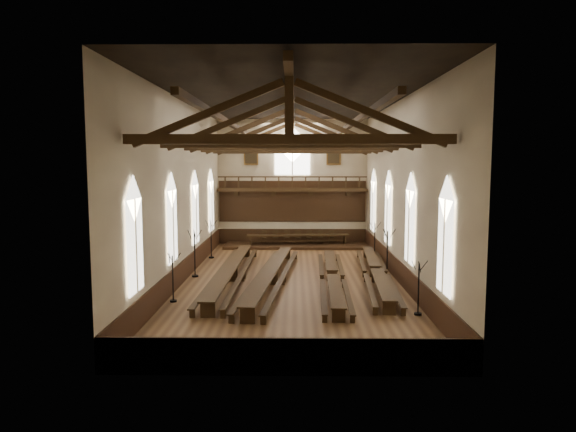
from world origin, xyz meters
The scene contains 21 objects.
ground centered at (0.00, 0.00, 0.00)m, with size 26.00×26.00×0.00m, color brown.
room_walls centered at (0.00, 0.00, 6.46)m, with size 26.00×26.00×26.00m.
wainscot_band centered at (0.00, 0.00, 0.60)m, with size 12.00×26.00×1.20m.
side_windows centered at (0.00, 0.00, 3.74)m, with size 11.85×19.80×4.50m.
end_window centered at (0.00, 12.90, 7.22)m, with size 2.80×0.12×3.80m.
minstrels_gallery centered at (0.00, 12.66, 3.91)m, with size 11.80×1.24×3.70m.
portraits centered at (0.00, 12.90, 7.10)m, with size 7.75×0.09×1.45m.
roof_trusses centered at (0.00, 0.00, 8.22)m, with size 11.70×25.70×2.80m.
refectory_row_a centered at (-3.36, -0.06, 0.58)m, with size 1.73×14.84×0.79m.
refectory_row_b centered at (-1.05, -0.84, 0.58)m, with size 2.30×14.95×0.80m.
refectory_row_c centered at (2.27, -1.06, 0.50)m, with size 1.63×13.91×0.69m.
refectory_row_d centered at (4.80, 0.12, 0.53)m, with size 1.95×14.25×0.72m.
dais centered at (0.45, 11.40, 0.11)m, with size 11.40×3.18×0.21m, color #361D10.
high_table centered at (0.45, 11.40, 0.85)m, with size 8.04×1.54×0.75m.
high_chairs centered at (0.45, 12.18, 0.73)m, with size 5.85×0.45×0.94m.
candelabrum_left_near centered at (-5.55, -4.61, 0.72)m, with size 0.68×0.71×2.36m.
candelabrum_left_mid centered at (-5.55, 0.73, 0.84)m, with size 0.83×0.79×2.76m.
candelabrum_left_far centered at (-5.55, 6.53, 0.81)m, with size 0.80×0.77×2.65m.
candelabrum_right_near centered at (5.55, -6.55, 0.73)m, with size 0.72×0.69×2.39m.
candelabrum_right_mid centered at (5.55, 1.00, 0.85)m, with size 0.80×0.86×2.81m.
candelabrum_right_far centered at (5.55, 5.68, 0.81)m, with size 0.80×0.77×2.66m.
Camera 1 is at (0.21, -28.27, 6.59)m, focal length 32.00 mm.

